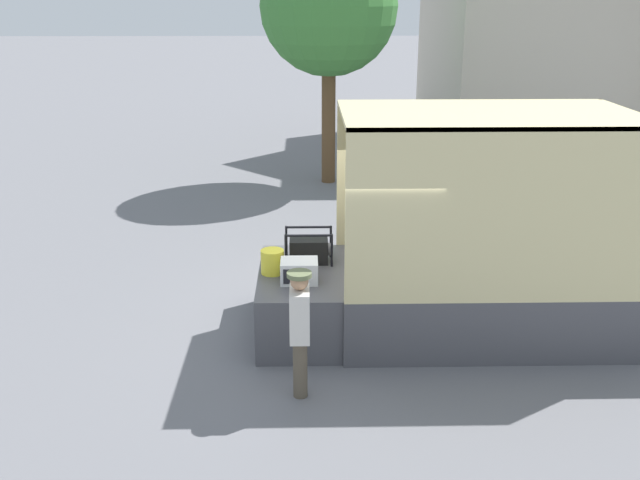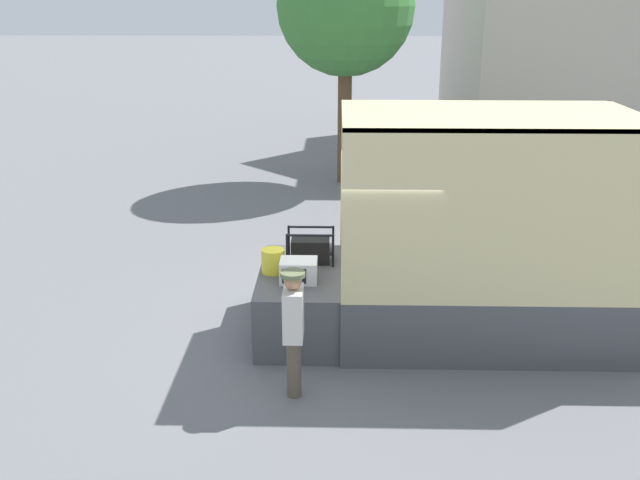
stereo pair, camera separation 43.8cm
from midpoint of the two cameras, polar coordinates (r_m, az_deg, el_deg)
ground_plane at (r=10.83m, az=2.77°, el=-7.14°), size 160.00×160.00×0.00m
box_truck at (r=11.08m, az=20.85°, el=-2.43°), size 5.99×2.39×3.26m
tailgate_deck at (r=10.64m, az=-0.41°, el=-4.84°), size 1.19×2.27×0.94m
microwave at (r=10.03m, az=-0.48°, el=-2.48°), size 0.52×0.42×0.31m
portable_generator at (r=10.74m, az=0.51°, el=-0.79°), size 0.72×0.43×0.51m
orange_bucket at (r=10.35m, az=-2.57°, el=-1.69°), size 0.34×0.34×0.35m
worker_person at (r=8.69m, az=-0.69°, el=-6.56°), size 0.30×0.44×1.67m
street_tree at (r=18.66m, az=2.79°, el=18.13°), size 3.47×3.47×6.24m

